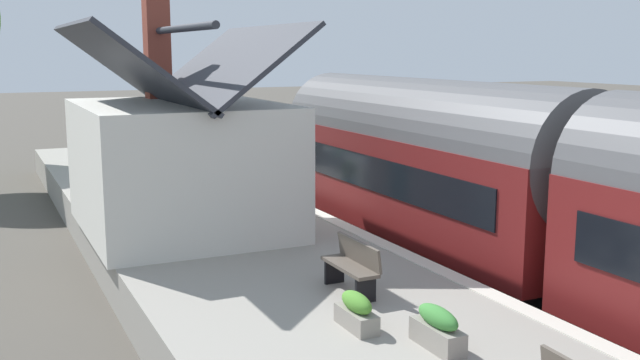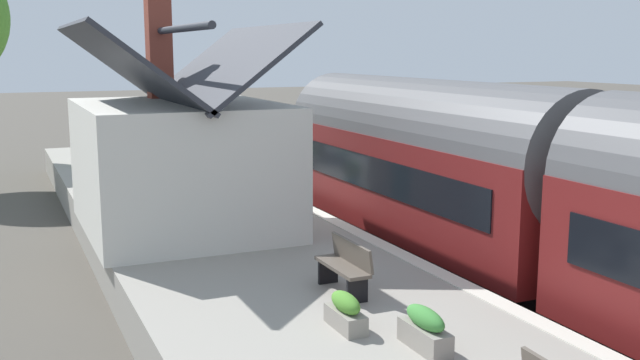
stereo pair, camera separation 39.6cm
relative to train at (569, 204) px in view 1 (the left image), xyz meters
name	(u,v)px [view 1 (the left image)]	position (x,y,z in m)	size (l,w,h in m)	color
ground_plane	(361,246)	(6.22, 0.90, -2.22)	(160.00, 160.00, 0.00)	#4C473F
platform	(218,245)	(6.22, 4.70, -1.74)	(32.00, 5.60, 0.96)	gray
platform_edge_coping	(320,214)	(6.22, 2.08, -1.25)	(32.00, 0.36, 0.02)	beige
rail_near	(414,237)	(6.22, -0.72, -2.15)	(52.00, 0.08, 0.14)	gray
rail_far	(367,243)	(6.22, 0.72, -2.15)	(52.00, 0.08, 0.14)	gray
train	(569,204)	(0.00, 0.00, 0.00)	(19.94, 2.73, 4.32)	black
station_building	(180,160)	(6.33, 5.51, 0.32)	(5.84, 4.50, 5.75)	silver
bench_near_building	(151,159)	(14.21, 4.49, -0.78)	(1.42, 0.49, 0.88)	brown
bench_mid_platform	(353,265)	(0.59, 4.12, -0.78)	(1.40, 0.44, 0.88)	brown
planter_by_door	(356,312)	(-0.89, 4.84, -1.00)	(0.85, 0.32, 0.54)	gray
planter_under_sign	(167,168)	(12.47, 4.38, -0.84)	(0.42, 0.42, 0.77)	black
planter_corner_building	(121,153)	(17.42, 4.86, -0.96)	(0.89, 0.32, 0.63)	gray
planter_bench_right	(438,329)	(-2.00, 4.18, -0.98)	(0.94, 0.32, 0.59)	gray
planter_edge_far	(78,156)	(17.00, 6.45, -0.92)	(0.35, 0.35, 0.70)	gray
planter_edge_near	(193,163)	(13.27, 3.33, -0.85)	(0.51, 0.51, 0.82)	black
planter_bench_left	(241,182)	(9.22, 3.08, -0.85)	(0.50, 0.50, 0.80)	teal
lamp_post_platform	(196,95)	(15.61, 2.49, 1.21)	(0.32, 0.50, 3.52)	black
station_sign_board	(223,143)	(11.84, 2.75, -0.07)	(0.96, 0.06, 1.57)	black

